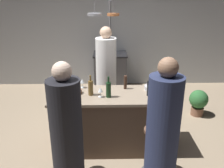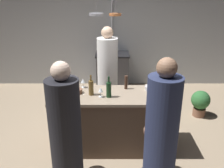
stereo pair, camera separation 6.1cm
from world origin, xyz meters
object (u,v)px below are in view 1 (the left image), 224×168
potted_plant (198,101)px  pepper_mill (125,82)px  wine_bottle_red (109,89)px  bar_stool_right (153,149)px  wine_bottle_amber (91,88)px  wine_glass_by_chef (100,90)px  mixing_bowl_wooden (76,91)px  stove_range (110,71)px  chef (106,78)px  guest_left (67,140)px  mixing_bowl_steel (151,88)px  wine_bottle_dark (149,88)px  wine_glass_near_right_guest (82,81)px  bar_stool_left (71,150)px  guest_right (162,138)px

potted_plant → pepper_mill: bearing=-151.7°
pepper_mill → wine_bottle_red: bearing=-130.0°
bar_stool_right → wine_bottle_amber: bearing=144.4°
wine_bottle_amber → wine_glass_by_chef: wine_bottle_amber is taller
potted_plant → mixing_bowl_wooden: bearing=-156.5°
bar_stool_right → mixing_bowl_wooden: bearing=147.8°
stove_range → chef: 1.54m
wine_bottle_red → wine_glass_by_chef: size_ratio=2.09×
pepper_mill → mixing_bowl_wooden: bearing=-167.5°
guest_left → mixing_bowl_wooden: (-0.01, 1.03, 0.15)m
wine_glass_by_chef → mixing_bowl_steel: bearing=18.4°
wine_bottle_dark → wine_bottle_amber: 0.84m
guest_left → wine_glass_by_chef: size_ratio=11.52×
wine_glass_by_chef → wine_glass_near_right_guest: 0.46m
wine_bottle_red → chef: bearing=92.0°
bar_stool_left → mixing_bowl_wooden: mixing_bowl_wooden is taller
wine_glass_by_chef → mixing_bowl_wooden: size_ratio=0.89×
guest_left → potted_plant: guest_left is taller
bar_stool_left → potted_plant: size_ratio=1.31×
wine_bottle_dark → wine_glass_by_chef: size_ratio=2.05×
bar_stool_left → wine_bottle_dark: 1.38m
guest_left → wine_glass_by_chef: guest_left is taller
stove_range → wine_bottle_amber: wine_bottle_amber is taller
wine_bottle_dark → wine_bottle_red: size_ratio=0.98×
wine_bottle_dark → wine_bottle_red: 0.59m
pepper_mill → mixing_bowl_steel: (0.40, -0.05, -0.07)m
wine_glass_near_right_guest → mixing_bowl_wooden: (-0.07, -0.22, -0.07)m
wine_bottle_amber → wine_bottle_red: (0.26, -0.08, 0.00)m
bar_stool_left → wine_bottle_dark: size_ratio=2.27×
wine_bottle_amber → mixing_bowl_wooden: bearing=163.2°
stove_range → bar_stool_right: (0.52, -3.07, -0.07)m
pepper_mill → mixing_bowl_steel: 0.41m
wine_bottle_red → wine_bottle_amber: bearing=162.8°
wine_bottle_red → bar_stool_right: bearing=-42.0°
pepper_mill → wine_bottle_red: size_ratio=0.69×
stove_range → wine_bottle_dark: bearing=-78.0°
guest_right → wine_bottle_dark: (0.00, 0.95, 0.22)m
wine_bottle_dark → guest_left: bearing=-138.3°
bar_stool_right → guest_left: bearing=-160.2°
wine_bottle_amber → mixing_bowl_wooden: size_ratio=1.83×
potted_plant → chef: bearing=-178.4°
bar_stool_left → wine_bottle_amber: size_ratio=2.26×
bar_stool_left → wine_bottle_red: 0.96m
pepper_mill → wine_bottle_red: (-0.26, -0.31, 0.01)m
stove_range → chef: (-0.09, -1.49, 0.36)m
wine_bottle_dark → wine_glass_near_right_guest: (-0.99, 0.32, -0.01)m
potted_plant → mixing_bowl_wooden: 2.51m
potted_plant → mixing_bowl_wooden: size_ratio=3.17×
pepper_mill → wine_bottle_amber: (-0.51, -0.23, 0.01)m
chef → bar_stool_right: bearing=-68.9°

